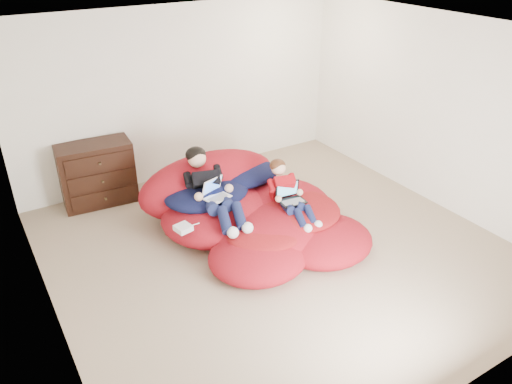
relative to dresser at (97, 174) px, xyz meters
name	(u,v)px	position (x,y,z in m)	size (l,w,h in m)	color
room_shell	(277,233)	(1.45, -2.24, -0.21)	(5.10, 5.10, 2.77)	tan
dresser	(97,174)	(0.00, 0.00, 0.00)	(1.00, 0.58, 0.87)	black
beanbag_pile	(248,211)	(1.39, -1.69, -0.17)	(2.32, 2.49, 0.89)	#B11320
cream_pillow	(184,172)	(0.89, -0.92, 0.19)	(0.46, 0.29, 0.29)	beige
older_boy	(210,185)	(0.96, -1.50, 0.23)	(0.44, 1.27, 0.68)	black
younger_boy	(288,191)	(1.75, -2.01, 0.16)	(0.33, 0.89, 0.60)	#B40F17
laptop_white	(215,192)	(0.96, -1.64, 0.20)	(0.34, 0.34, 0.21)	white
laptop_black	(290,196)	(1.75, -2.06, 0.12)	(0.33, 0.28, 0.23)	black
power_adapter	(183,228)	(0.44, -1.86, -0.01)	(0.17, 0.17, 0.06)	white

